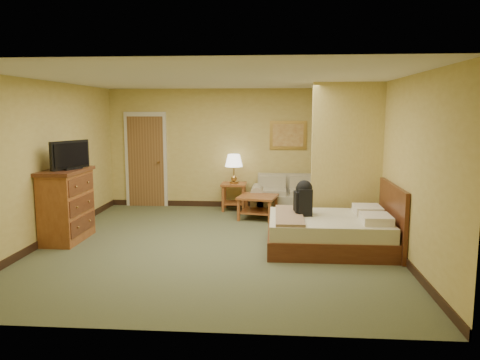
# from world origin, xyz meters

# --- Properties ---
(floor) EXTENTS (6.00, 6.00, 0.00)m
(floor) POSITION_xyz_m (0.00, 0.00, 0.00)
(floor) COLOR #505637
(floor) RESTS_ON ground
(ceiling) EXTENTS (6.00, 6.00, 0.00)m
(ceiling) POSITION_xyz_m (0.00, 0.00, 2.60)
(ceiling) COLOR white
(ceiling) RESTS_ON back_wall
(back_wall) EXTENTS (5.50, 0.02, 2.60)m
(back_wall) POSITION_xyz_m (0.00, 3.00, 1.30)
(back_wall) COLOR tan
(back_wall) RESTS_ON floor
(left_wall) EXTENTS (0.02, 6.00, 2.60)m
(left_wall) POSITION_xyz_m (-2.75, 0.00, 1.30)
(left_wall) COLOR tan
(left_wall) RESTS_ON floor
(right_wall) EXTENTS (0.02, 6.00, 2.60)m
(right_wall) POSITION_xyz_m (2.75, 0.00, 1.30)
(right_wall) COLOR tan
(right_wall) RESTS_ON floor
(partition) EXTENTS (1.20, 0.15, 2.60)m
(partition) POSITION_xyz_m (2.15, 0.93, 1.30)
(partition) COLOR tan
(partition) RESTS_ON floor
(door) EXTENTS (0.94, 0.16, 2.10)m
(door) POSITION_xyz_m (-1.95, 2.96, 1.03)
(door) COLOR beige
(door) RESTS_ON floor
(baseboard) EXTENTS (5.50, 0.02, 0.12)m
(baseboard) POSITION_xyz_m (0.00, 2.99, 0.06)
(baseboard) COLOR black
(baseboard) RESTS_ON floor
(loveseat) EXTENTS (1.56, 0.72, 0.79)m
(loveseat) POSITION_xyz_m (1.19, 2.57, 0.26)
(loveseat) COLOR tan
(loveseat) RESTS_ON floor
(side_table) EXTENTS (0.53, 0.53, 0.59)m
(side_table) POSITION_xyz_m (0.04, 2.65, 0.39)
(side_table) COLOR brown
(side_table) RESTS_ON floor
(table_lamp) EXTENTS (0.38, 0.38, 0.62)m
(table_lamp) POSITION_xyz_m (0.04, 2.65, 1.06)
(table_lamp) COLOR #A1793B
(table_lamp) RESTS_ON side_table
(coffee_table) EXTENTS (0.84, 0.84, 0.46)m
(coffee_table) POSITION_xyz_m (0.59, 1.87, 0.33)
(coffee_table) COLOR brown
(coffee_table) RESTS_ON floor
(wall_picture) EXTENTS (0.79, 0.04, 0.62)m
(wall_picture) POSITION_xyz_m (1.19, 2.97, 1.60)
(wall_picture) COLOR #B78E3F
(wall_picture) RESTS_ON back_wall
(dresser) EXTENTS (0.58, 1.11, 1.18)m
(dresser) POSITION_xyz_m (-2.48, 0.06, 0.60)
(dresser) COLOR brown
(dresser) RESTS_ON floor
(tv) EXTENTS (0.36, 0.72, 0.46)m
(tv) POSITION_xyz_m (-2.38, 0.06, 1.40)
(tv) COLOR black
(tv) RESTS_ON dresser
(bed) EXTENTS (1.92, 1.58, 1.02)m
(bed) POSITION_xyz_m (1.82, -0.10, 0.28)
(bed) COLOR #4B2111
(bed) RESTS_ON floor
(backpack) EXTENTS (0.25, 0.34, 0.55)m
(backpack) POSITION_xyz_m (1.38, 0.05, 0.79)
(backpack) COLOR black
(backpack) RESTS_ON bed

